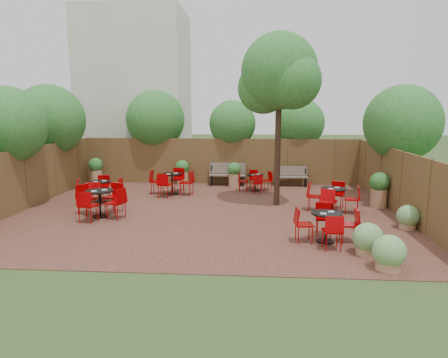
{
  "coord_description": "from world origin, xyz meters",
  "views": [
    {
      "loc": [
        1.44,
        -12.59,
        3.28
      ],
      "look_at": [
        0.49,
        0.5,
        1.0
      ],
      "focal_mm": 32.52,
      "sensor_mm": 36.0,
      "label": 1
    }
  ],
  "objects": [
    {
      "name": "park_bench_right",
      "position": [
        3.06,
        4.62,
        0.46
      ],
      "size": [
        1.39,
        0.49,
        0.85
      ],
      "rotation": [
        0.0,
        0.0,
        0.03
      ],
      "color": "brown",
      "rests_on": "courtyard_paving"
    },
    {
      "name": "park_bench_left",
      "position": [
        0.35,
        4.63,
        0.51
      ],
      "size": [
        1.57,
        0.55,
        0.96
      ],
      "rotation": [
        0.0,
        0.0,
        -0.03
      ],
      "color": "brown",
      "rests_on": "courtyard_paving"
    },
    {
      "name": "bistro_tables",
      "position": [
        -0.23,
        0.46,
        0.47
      ],
      "size": [
        9.51,
        7.71,
        0.94
      ],
      "color": "black",
      "rests_on": "courtyard_paving"
    },
    {
      "name": "courtyard_tree",
      "position": [
        2.25,
        1.1,
        4.3
      ],
      "size": [
        2.69,
        2.59,
        5.72
      ],
      "rotation": [
        0.0,
        0.0,
        -0.2
      ],
      "color": "black",
      "rests_on": "courtyard_paving"
    },
    {
      "name": "fence_right",
      "position": [
        6.0,
        0.0,
        1.0
      ],
      "size": [
        0.08,
        10.0,
        2.0
      ],
      "primitive_type": "cube",
      "color": "brown",
      "rests_on": "ground"
    },
    {
      "name": "low_shrubs",
      "position": [
        4.55,
        -3.36,
        0.36
      ],
      "size": [
        2.3,
        3.64,
        0.74
      ],
      "color": "#A37551",
      "rests_on": "courtyard_paving"
    },
    {
      "name": "overhang_foliage",
      "position": [
        -1.83,
        3.01,
        2.75
      ],
      "size": [
        15.91,
        10.45,
        2.79
      ],
      "color": "#256922",
      "rests_on": "ground"
    },
    {
      "name": "fence_left",
      "position": [
        -6.0,
        0.0,
        1.0
      ],
      "size": [
        0.08,
        10.0,
        2.0
      ],
      "primitive_type": "cube",
      "color": "brown",
      "rests_on": "ground"
    },
    {
      "name": "fence_back",
      "position": [
        0.0,
        5.0,
        1.0
      ],
      "size": [
        12.0,
        0.08,
        2.0
      ],
      "primitive_type": "cube",
      "color": "brown",
      "rests_on": "ground"
    },
    {
      "name": "courtyard_paving",
      "position": [
        0.0,
        0.0,
        0.01
      ],
      "size": [
        12.0,
        10.0,
        0.02
      ],
      "primitive_type": "cube",
      "color": "#341B15",
      "rests_on": "ground"
    },
    {
      "name": "ground",
      "position": [
        0.0,
        0.0,
        0.0
      ],
      "size": [
        80.0,
        80.0,
        0.0
      ],
      "primitive_type": "plane",
      "color": "#354F23",
      "rests_on": "ground"
    },
    {
      "name": "planters",
      "position": [
        -0.01,
        3.47,
        0.62
      ],
      "size": [
        11.74,
        4.27,
        1.18
      ],
      "color": "#A37551",
      "rests_on": "courtyard_paving"
    },
    {
      "name": "neighbour_building",
      "position": [
        -4.5,
        8.0,
        4.0
      ],
      "size": [
        5.0,
        4.0,
        8.0
      ],
      "primitive_type": "cube",
      "color": "beige",
      "rests_on": "ground"
    }
  ]
}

